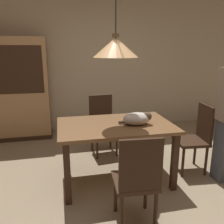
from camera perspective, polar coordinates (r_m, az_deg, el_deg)
The scene contains 9 objects.
ground at distance 2.84m, azimuth 3.08°, elevation -20.39°, with size 10.00×10.00×0.00m, color #998466.
back_wall at distance 4.92m, azimuth -5.11°, elevation 12.65°, with size 6.40×0.10×2.90m, color beige.
dining_table at distance 2.95m, azimuth 0.88°, elevation -4.76°, with size 1.40×0.90×0.75m.
chair_near_front at distance 2.24m, azimuth 6.10°, elevation -15.53°, with size 0.43×0.43×0.93m.
chair_far_back at distance 3.81m, azimuth -2.30°, elevation -2.36°, with size 0.44×0.44×0.93m.
chair_right_side at distance 3.42m, azimuth 19.73°, elevation -5.32°, with size 0.44×0.44×0.93m.
cat_sleeping at distance 2.89m, azimuth 6.17°, elevation -1.55°, with size 0.39×0.23×0.16m.
pendant_lamp at distance 2.78m, azimuth 0.96°, elevation 15.35°, with size 0.52×0.52×1.30m.
hutch_bookcase at distance 4.67m, azimuth -21.73°, elevation 4.61°, with size 1.12×0.45×1.85m.
Camera 1 is at (-0.64, -2.23, 1.64)m, focal length 37.95 mm.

